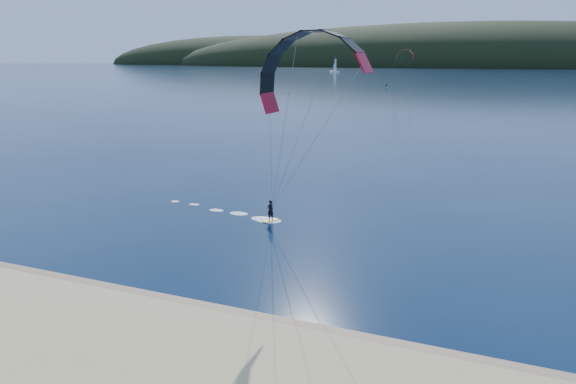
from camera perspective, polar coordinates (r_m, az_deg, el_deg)
The scene contains 6 objects.
ground at distance 23.91m, azimuth -18.02°, elevation -16.48°, with size 1800.00×1800.00×0.00m, color #061632.
wet_sand at distance 26.99m, azimuth -11.77°, elevation -12.22°, with size 220.00×2.50×0.10m.
headland at distance 760.80m, azimuth 21.91°, elevation 12.31°, with size 1200.00×310.00×140.00m.
kitesurfer_near at distance 31.47m, azimuth 2.41°, elevation 10.23°, with size 19.76×8.59×13.31m.
kitesurfer_far at distance 216.10m, azimuth 12.32°, elevation 13.73°, with size 11.44×4.77×13.68m.
sailboat at distance 443.16m, azimuth 5.00°, elevation 12.72°, with size 8.51×5.29×11.84m.
Camera 1 is at (13.98, -15.30, 11.93)m, focal length 33.37 mm.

